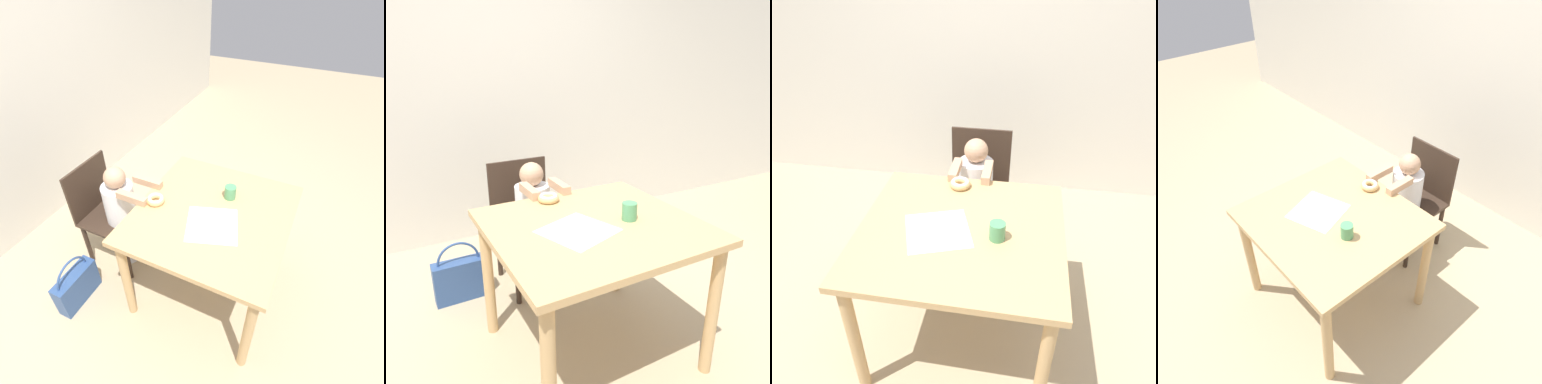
# 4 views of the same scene
# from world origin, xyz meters

# --- Properties ---
(ground_plane) EXTENTS (12.00, 12.00, 0.00)m
(ground_plane) POSITION_xyz_m (0.00, 0.00, 0.00)
(ground_plane) COLOR tan
(dining_table) EXTENTS (0.99, 0.94, 0.77)m
(dining_table) POSITION_xyz_m (0.00, 0.00, 0.65)
(dining_table) COLOR tan
(dining_table) RESTS_ON ground_plane
(chair) EXTENTS (0.43, 0.46, 0.85)m
(chair) POSITION_xyz_m (-0.03, 0.85, 0.45)
(chair) COLOR #38281E
(chair) RESTS_ON ground_plane
(child_figure) EXTENTS (0.24, 0.43, 0.90)m
(child_figure) POSITION_xyz_m (-0.03, 0.72, 0.46)
(child_figure) COLOR white
(child_figure) RESTS_ON ground_plane
(donut) EXTENTS (0.12, 0.12, 0.04)m
(donut) POSITION_xyz_m (-0.07, 0.37, 0.79)
(donut) COLOR #DBB270
(donut) RESTS_ON dining_table
(napkin) EXTENTS (0.38, 0.38, 0.00)m
(napkin) POSITION_xyz_m (-0.11, -0.04, 0.77)
(napkin) COLOR white
(napkin) RESTS_ON dining_table
(handbag) EXTENTS (0.34, 0.11, 0.42)m
(handbag) POSITION_xyz_m (-0.52, 0.82, 0.15)
(handbag) COLOR #2D4C84
(handbag) RESTS_ON ground_plane
(cup) EXTENTS (0.08, 0.08, 0.09)m
(cup) POSITION_xyz_m (0.18, -0.05, 0.81)
(cup) COLOR #519E66
(cup) RESTS_ON dining_table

